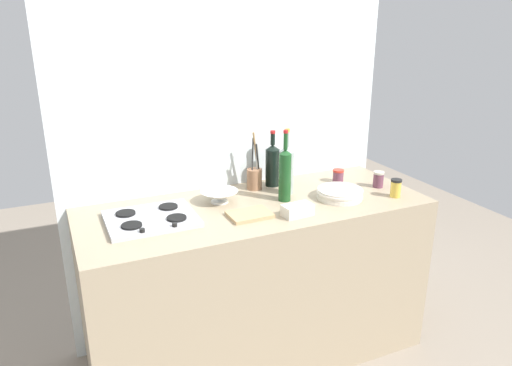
% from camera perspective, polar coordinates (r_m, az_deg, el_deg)
% --- Properties ---
extents(ground_plane, '(6.00, 6.00, 0.00)m').
position_cam_1_polar(ground_plane, '(2.94, 0.00, -19.14)').
color(ground_plane, gray).
rests_on(ground_plane, ground).
extents(counter_block, '(1.80, 0.70, 0.90)m').
position_cam_1_polar(counter_block, '(2.68, 0.00, -11.57)').
color(counter_block, tan).
rests_on(counter_block, ground).
extents(backsplash_panel, '(1.90, 0.06, 2.52)m').
position_cam_1_polar(backsplash_panel, '(2.72, -3.32, 7.21)').
color(backsplash_panel, silver).
rests_on(backsplash_panel, ground).
extents(stovetop_hob, '(0.42, 0.34, 0.04)m').
position_cam_1_polar(stovetop_hob, '(2.34, -12.34, -4.15)').
color(stovetop_hob, '#B2B2B7').
rests_on(stovetop_hob, counter_block).
extents(plate_stack, '(0.25, 0.25, 0.05)m').
position_cam_1_polar(plate_stack, '(2.61, 9.90, -1.25)').
color(plate_stack, silver).
rests_on(plate_stack, counter_block).
extents(wine_bottle_leftmost, '(0.07, 0.07, 0.38)m').
position_cam_1_polar(wine_bottle_leftmost, '(2.50, 3.47, 1.07)').
color(wine_bottle_leftmost, '#19471E').
rests_on(wine_bottle_leftmost, counter_block).
extents(wine_bottle_mid_left, '(0.08, 0.08, 0.32)m').
position_cam_1_polar(wine_bottle_mid_left, '(2.73, 1.97, 2.21)').
color(wine_bottle_mid_left, black).
rests_on(wine_bottle_mid_left, counter_block).
extents(wine_bottle_mid_right, '(0.08, 0.08, 0.36)m').
position_cam_1_polar(wine_bottle_mid_right, '(2.61, 3.64, 1.67)').
color(wine_bottle_mid_right, gray).
rests_on(wine_bottle_mid_right, counter_block).
extents(mixing_bowl, '(0.20, 0.20, 0.06)m').
position_cam_1_polar(mixing_bowl, '(2.51, -4.37, -1.54)').
color(mixing_bowl, white).
rests_on(mixing_bowl, counter_block).
extents(butter_dish, '(0.15, 0.10, 0.06)m').
position_cam_1_polar(butter_dish, '(2.35, 4.94, -3.22)').
color(butter_dish, silver).
rests_on(butter_dish, counter_block).
extents(utensil_crock, '(0.09, 0.08, 0.32)m').
position_cam_1_polar(utensil_crock, '(2.69, -0.17, 0.75)').
color(utensil_crock, '#996B4C').
rests_on(utensil_crock, counter_block).
extents(condiment_jar_front, '(0.07, 0.07, 0.08)m').
position_cam_1_polar(condiment_jar_front, '(2.86, 9.72, 0.86)').
color(condiment_jar_front, '#66384C').
rests_on(condiment_jar_front, counter_block).
extents(condiment_jar_rear, '(0.06, 0.06, 0.09)m').
position_cam_1_polar(condiment_jar_rear, '(2.82, 14.32, 0.43)').
color(condiment_jar_rear, '#66384C').
rests_on(condiment_jar_rear, counter_block).
extents(condiment_jar_spare, '(0.06, 0.06, 0.10)m').
position_cam_1_polar(condiment_jar_spare, '(2.69, 16.25, -0.57)').
color(condiment_jar_spare, gold).
rests_on(condiment_jar_spare, counter_block).
extents(cutting_board, '(0.21, 0.15, 0.02)m').
position_cam_1_polar(cutting_board, '(2.34, -0.76, -3.77)').
color(cutting_board, tan).
rests_on(cutting_board, counter_block).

